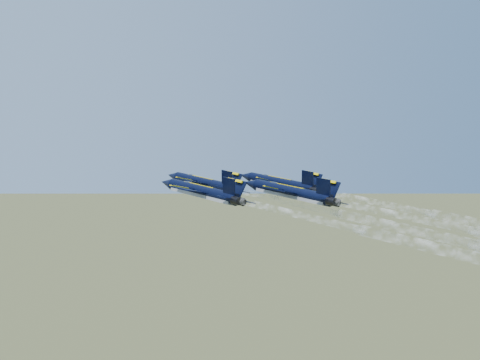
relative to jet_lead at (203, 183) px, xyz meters
name	(u,v)px	position (x,y,z in m)	size (l,w,h in m)	color
jet_lead	(203,183)	(0.00, 0.00, 0.00)	(12.88, 17.85, 4.72)	black
jet_left	(201,192)	(-4.92, -12.71, 0.00)	(12.88, 17.85, 4.72)	black
jet_right	(279,183)	(11.85, -5.67, 0.00)	(12.88, 17.85, 4.72)	black
jet_slot	(290,192)	(6.75, -18.87, 0.00)	(12.88, 17.85, 4.72)	black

